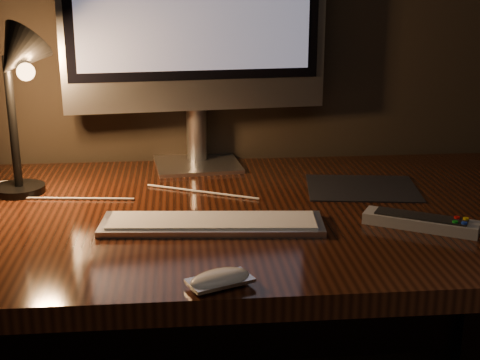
{
  "coord_description": "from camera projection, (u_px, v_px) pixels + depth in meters",
  "views": [
    {
      "loc": [
        -0.01,
        0.64,
        1.18
      ],
      "look_at": [
        0.09,
        1.73,
        0.85
      ],
      "focal_mm": 50.0,
      "sensor_mm": 36.0,
      "label": 1
    }
  ],
  "objects": [
    {
      "name": "desk",
      "position": [
        190.0,
        258.0,
        1.39
      ],
      "size": [
        1.6,
        0.75,
        0.75
      ],
      "color": "#3A1A0D",
      "rests_on": "ground"
    },
    {
      "name": "monitor",
      "position": [
        195.0,
        6.0,
        1.48
      ],
      "size": [
        0.6,
        0.19,
        0.63
      ],
      "rotation": [
        0.0,
        0.0,
        0.1
      ],
      "color": "silver",
      "rests_on": "desk"
    },
    {
      "name": "keyboard",
      "position": [
        212.0,
        223.0,
        1.2
      ],
      "size": [
        0.41,
        0.15,
        0.01
      ],
      "primitive_type": "cube",
      "rotation": [
        0.0,
        0.0,
        -0.09
      ],
      "color": "silver",
      "rests_on": "desk"
    },
    {
      "name": "mousepad",
      "position": [
        362.0,
        188.0,
        1.42
      ],
      "size": [
        0.25,
        0.22,
        0.0
      ],
      "primitive_type": "cube",
      "rotation": [
        0.0,
        0.0,
        -0.14
      ],
      "color": "black",
      "rests_on": "desk"
    },
    {
      "name": "mouse",
      "position": [
        220.0,
        281.0,
        0.97
      ],
      "size": [
        0.1,
        0.08,
        0.02
      ],
      "primitive_type": "ellipsoid",
      "rotation": [
        0.0,
        0.0,
        0.39
      ],
      "color": "white",
      "rests_on": "desk"
    },
    {
      "name": "tv_remote",
      "position": [
        421.0,
        222.0,
        1.2
      ],
      "size": [
        0.2,
        0.14,
        0.03
      ],
      "rotation": [
        0.0,
        0.0,
        -0.52
      ],
      "color": "#979B9D",
      "rests_on": "desk"
    },
    {
      "name": "papers",
      "position": [
        0.0,
        187.0,
        1.42
      ],
      "size": [
        0.13,
        0.11,
        0.01
      ],
      "primitive_type": "cube",
      "rotation": [
        0.0,
        0.0,
        0.31
      ],
      "color": "white",
      "rests_on": "desk"
    },
    {
      "name": "desk_lamp",
      "position": [
        17.0,
        80.0,
        1.3
      ],
      "size": [
        0.18,
        0.19,
        0.36
      ],
      "rotation": [
        0.0,
        0.0,
        -0.32
      ],
      "color": "black",
      "rests_on": "desk"
    },
    {
      "name": "cable",
      "position": [
        135.0,
        197.0,
        1.36
      ],
      "size": [
        0.5,
        0.18,
        0.0
      ],
      "primitive_type": "cylinder",
      "rotation": [
        0.0,
        1.57,
        -0.33
      ],
      "color": "white",
      "rests_on": "desk"
    }
  ]
}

